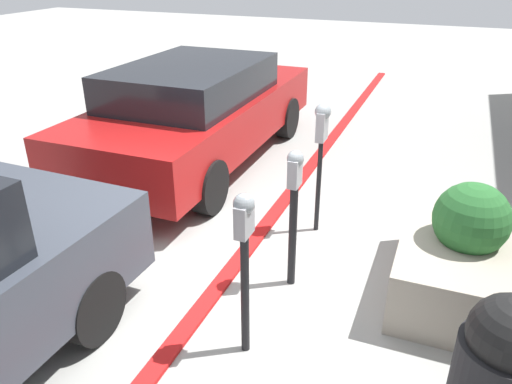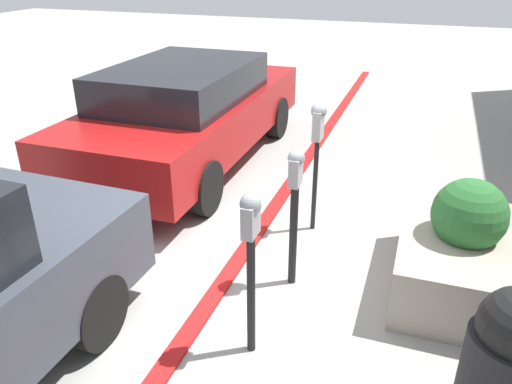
# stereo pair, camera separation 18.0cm
# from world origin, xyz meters

# --- Properties ---
(ground_plane) EXTENTS (40.00, 40.00, 0.00)m
(ground_plane) POSITION_xyz_m (0.00, 0.00, 0.00)
(ground_plane) COLOR #999993
(curb_strip) EXTENTS (19.00, 0.16, 0.04)m
(curb_strip) POSITION_xyz_m (0.00, 0.08, 0.02)
(curb_strip) COLOR red
(curb_strip) RESTS_ON ground_plane
(parking_meter_nearest) EXTENTS (0.18, 0.16, 1.40)m
(parking_meter_nearest) POSITION_xyz_m (-1.03, -0.47, 0.99)
(parking_meter_nearest) COLOR black
(parking_meter_nearest) RESTS_ON ground_plane
(parking_meter_second) EXTENTS (0.18, 0.15, 1.37)m
(parking_meter_second) POSITION_xyz_m (-0.04, -0.54, 0.91)
(parking_meter_second) COLOR black
(parking_meter_second) RESTS_ON ground_plane
(parking_meter_middle) EXTENTS (0.20, 0.17, 1.49)m
(parking_meter_middle) POSITION_xyz_m (1.05, -0.49, 1.15)
(parking_meter_middle) COLOR black
(parking_meter_middle) RESTS_ON ground_plane
(planter_box) EXTENTS (1.66, 1.13, 1.13)m
(planter_box) POSITION_xyz_m (0.38, -2.04, 0.40)
(planter_box) COLOR #A39989
(planter_box) RESTS_ON ground_plane
(parked_car_middle) EXTENTS (4.79, 2.00, 1.51)m
(parked_car_middle) POSITION_xyz_m (2.43, 1.73, 0.80)
(parked_car_middle) COLOR maroon
(parked_car_middle) RESTS_ON ground_plane
(trash_bin) EXTENTS (0.55, 0.55, 1.18)m
(trash_bin) POSITION_xyz_m (-1.30, -2.24, 0.59)
(trash_bin) COLOR black
(trash_bin) RESTS_ON ground_plane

